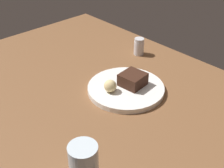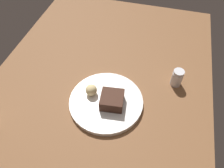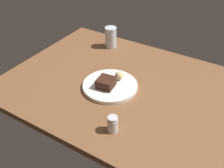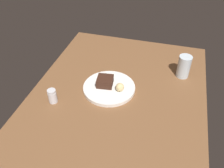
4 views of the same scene
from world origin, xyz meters
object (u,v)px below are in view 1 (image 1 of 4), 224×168
(dessert_plate, at_px, (126,89))
(salt_shaker, at_px, (139,47))
(bread_roll, at_px, (110,86))
(water_glass, at_px, (84,167))
(chocolate_cake_slice, at_px, (133,79))

(dessert_plate, bearing_deg, salt_shaker, -56.00)
(bread_roll, xyz_separation_m, water_glass, (-0.23, 0.29, 0.02))
(dessert_plate, bearing_deg, water_glass, 121.43)
(chocolate_cake_slice, distance_m, salt_shaker, 0.26)
(salt_shaker, xyz_separation_m, water_glass, (-0.37, 0.58, 0.03))
(bread_roll, xyz_separation_m, salt_shaker, (0.14, -0.29, -0.00))
(dessert_plate, height_order, salt_shaker, salt_shaker)
(bread_roll, distance_m, water_glass, 0.37)
(bread_roll, height_order, salt_shaker, salt_shaker)
(chocolate_cake_slice, xyz_separation_m, salt_shaker, (0.16, -0.21, -0.00))
(chocolate_cake_slice, relative_size, bread_roll, 1.86)
(dessert_plate, xyz_separation_m, water_glass, (-0.21, 0.35, 0.05))
(dessert_plate, relative_size, chocolate_cake_slice, 3.36)
(chocolate_cake_slice, height_order, salt_shaker, salt_shaker)
(chocolate_cake_slice, relative_size, water_glass, 0.64)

